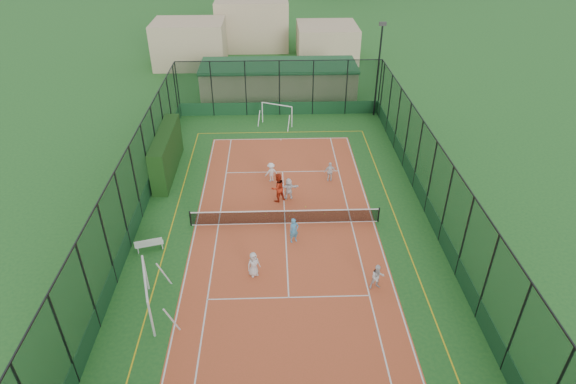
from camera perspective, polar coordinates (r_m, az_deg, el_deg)
The scene contains 18 objects.
ground at distance 29.84m, azimuth -0.35°, elevation -3.74°, with size 300.00×300.00×0.00m, color #1E5823.
court_slab at distance 29.83m, azimuth -0.35°, elevation -3.73°, with size 11.17×23.97×0.01m, color #AD5126.
tennis_net at distance 29.53m, azimuth -0.35°, elevation -2.91°, with size 11.67×0.12×1.06m, color black, non-canonical shape.
perimeter_fence at distance 28.44m, azimuth -0.37°, elevation 0.34°, with size 18.12×34.12×5.00m, color black, non-canonical shape.
floodlight_ne at distance 43.86m, azimuth 10.62°, elevation 13.93°, with size 0.60×0.26×8.25m, color black, non-canonical shape.
clubhouse at distance 48.81m, azimuth -1.13°, elevation 13.18°, with size 15.20×7.20×3.15m, color tan, non-canonical shape.
hedge_left at distance 35.62m, azimuth -14.19°, elevation 4.52°, with size 1.05×7.00×3.06m, color black.
white_bench at distance 28.64m, azimuth -16.10°, elevation -5.91°, with size 1.54×0.42×0.87m, color white, non-canonical shape.
futsal_goal_near at distance 24.47m, azimuth -16.23°, elevation -11.60°, with size 0.99×3.39×2.19m, color white, non-canonical shape.
futsal_goal_far at distance 42.32m, azimuth -1.32°, elevation 9.15°, with size 2.88×0.84×1.86m, color white, non-canonical shape.
child_near_left at distance 25.75m, azimuth -4.10°, elevation -8.54°, with size 0.72×0.47×1.47m, color silver.
child_near_mid at distance 27.93m, azimuth 0.71°, elevation -4.57°, with size 0.58×0.38×1.58m, color #4493C2.
child_near_right at distance 25.37m, azimuth 10.56°, elevation -9.87°, with size 0.71×0.56×1.47m, color silver.
child_far_left at distance 33.76m, azimuth -2.02°, elevation 2.37°, with size 0.92×0.53×1.43m, color white.
child_far_right at distance 33.89m, azimuth 5.01°, elevation 2.41°, with size 0.85×0.35×1.45m, color white.
child_far_back at distance 31.77m, azimuth 0.08°, elevation 0.40°, with size 1.40×0.45×1.51m, color white.
coach at distance 31.42m, azimuth -1.22°, elevation 0.53°, with size 0.98×0.76×2.01m, color #AC2812.
tennis_balls at distance 30.72m, azimuth 0.94°, elevation -2.46°, with size 3.85×1.09×0.07m.
Camera 1 is at (-0.65, -24.12, 17.54)m, focal length 30.00 mm.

